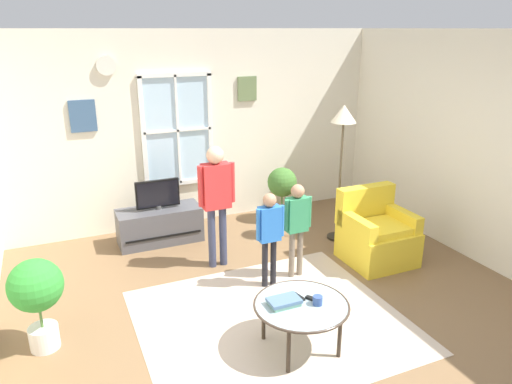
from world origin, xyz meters
TOP-DOWN VIEW (x-y plane):
  - ground_plane at (0.00, 0.00)m, footprint 5.88×5.99m
  - back_wall at (-0.01, 2.75)m, footprint 5.28×0.17m
  - side_wall_right at (2.70, 0.00)m, footprint 0.12×5.39m
  - area_rug at (-0.18, -0.09)m, footprint 2.47×2.21m
  - tv_stand at (-0.74, 2.16)m, footprint 1.08×0.46m
  - television at (-0.74, 2.15)m, footprint 0.56×0.08m
  - armchair at (1.53, 0.58)m, footprint 0.76×0.74m
  - coffee_table at (-0.12, -0.56)m, footprint 0.84×0.84m
  - book_stack at (-0.27, -0.51)m, footprint 0.28×0.18m
  - cup at (-0.00, -0.62)m, footprint 0.08×0.08m
  - remote_near_books at (-0.00, -0.55)m, footprint 0.10×0.14m
  - remote_near_cup at (-0.10, -0.46)m, footprint 0.07×0.15m
  - person_green_shirt at (0.46, 0.62)m, footprint 0.33×0.15m
  - person_red_shirt at (-0.26, 1.21)m, footprint 0.44×0.20m
  - person_blue_shirt at (0.09, 0.54)m, footprint 0.32×0.15m
  - potted_plant_by_window at (1.07, 2.20)m, footprint 0.43×0.43m
  - potted_plant_corner at (-2.19, 0.35)m, footprint 0.46×0.46m
  - floor_lamp at (1.46, 1.31)m, footprint 0.32×0.32m

SIDE VIEW (x-z plane):
  - ground_plane at x=0.00m, z-range -0.02..0.00m
  - area_rug at x=-0.18m, z-range 0.00..0.01m
  - tv_stand at x=-0.74m, z-range 0.00..0.46m
  - armchair at x=1.53m, z-range -0.11..0.76m
  - coffee_table at x=-0.12m, z-range 0.20..0.64m
  - remote_near_books at x=0.00m, z-range 0.44..0.47m
  - remote_near_cup at x=-0.10m, z-range 0.44..0.47m
  - book_stack at x=-0.27m, z-range 0.45..0.50m
  - cup at x=0.00m, z-range 0.44..0.52m
  - potted_plant_by_window at x=1.07m, z-range 0.11..0.91m
  - potted_plant_corner at x=-2.19m, z-range 0.13..0.99m
  - television at x=-0.74m, z-range 0.47..0.86m
  - person_blue_shirt at x=0.09m, z-range 0.14..1.21m
  - person_green_shirt at x=0.46m, z-range 0.14..1.24m
  - person_red_shirt at x=-0.26m, z-range 0.18..1.64m
  - side_wall_right at x=2.70m, z-range 0.00..2.69m
  - back_wall at x=-0.01m, z-range 0.00..2.69m
  - floor_lamp at x=1.46m, z-range 0.61..2.40m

